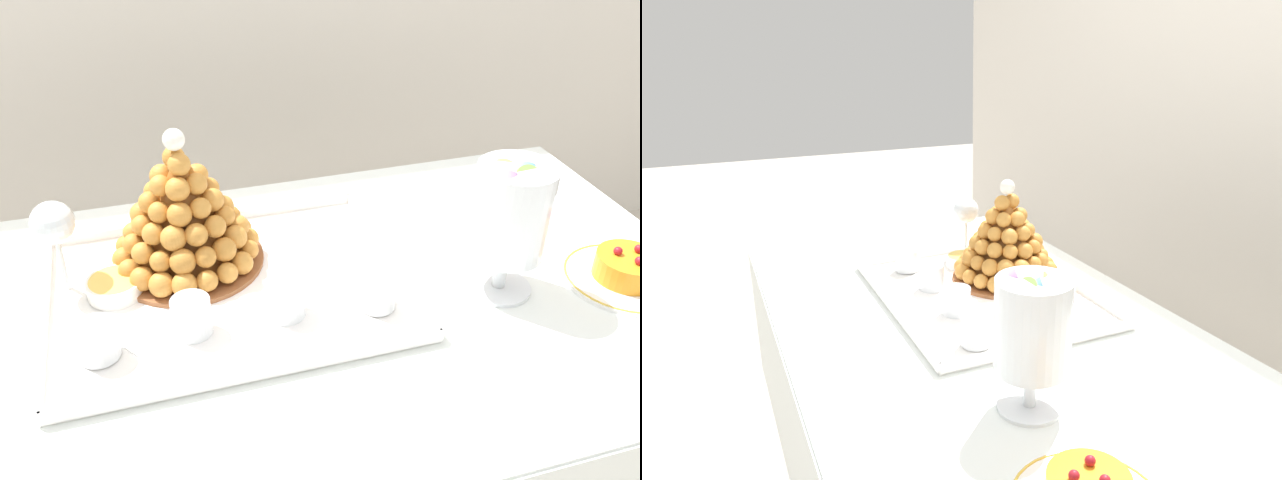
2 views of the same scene
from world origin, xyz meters
The scene contains 11 objects.
buffet_table centered at (0.00, 0.00, 0.63)m, with size 1.35×0.78×0.75m.
serving_tray centered at (-0.11, 0.05, 0.75)m, with size 0.56×0.43×0.02m.
croquembouche centered at (-0.16, 0.14, 0.85)m, with size 0.25×0.25×0.24m.
dessert_cup_left centered at (-0.31, -0.05, 0.78)m, with size 0.06×0.06×0.05m.
dessert_cup_mid_left centered at (-0.17, -0.04, 0.78)m, with size 0.06×0.06×0.06m.
dessert_cup_centre centered at (-0.03, -0.04, 0.78)m, with size 0.06×0.06×0.06m.
dessert_cup_mid_right centered at (0.10, -0.06, 0.78)m, with size 0.06×0.06×0.05m.
creme_brulee_ramekin centered at (-0.28, 0.09, 0.77)m, with size 0.09×0.09×0.03m.
macaron_goblet centered at (0.31, -0.06, 0.89)m, with size 0.12×0.12×0.23m.
fruit_tart_plate centered at (0.52, -0.10, 0.77)m, with size 0.20×0.20×0.06m.
wine_glass centered at (-0.35, 0.13, 0.87)m, with size 0.07×0.07×0.16m.
Camera 1 is at (-0.21, -0.81, 1.40)m, focal length 37.73 mm.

